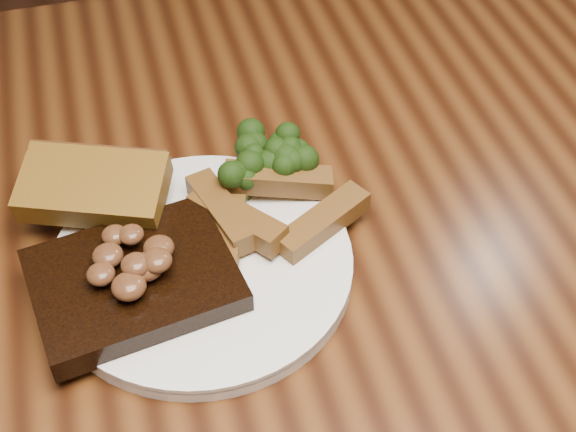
% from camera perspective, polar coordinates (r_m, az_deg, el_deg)
% --- Properties ---
extents(dining_table, '(1.60, 0.90, 0.75)m').
position_cam_1_polar(dining_table, '(0.77, 0.34, -6.76)').
color(dining_table, '#502910').
rests_on(dining_table, ground).
extents(chair_far, '(0.60, 0.60, 0.96)m').
position_cam_1_polar(chair_far, '(1.35, -2.15, 12.99)').
color(chair_far, black).
rests_on(chair_far, ground).
extents(plate, '(0.28, 0.28, 0.01)m').
position_cam_1_polar(plate, '(0.68, -6.13, -3.53)').
color(plate, white).
rests_on(plate, dining_table).
extents(steak, '(0.17, 0.14, 0.02)m').
position_cam_1_polar(steak, '(0.65, -10.89, -4.60)').
color(steak, black).
rests_on(steak, plate).
extents(steak_bone, '(0.14, 0.03, 0.02)m').
position_cam_1_polar(steak_bone, '(0.62, -10.18, -8.56)').
color(steak_bone, beige).
rests_on(steak_bone, plate).
extents(mushroom_pile, '(0.08, 0.08, 0.03)m').
position_cam_1_polar(mushroom_pile, '(0.64, -10.26, -2.75)').
color(mushroom_pile, brown).
rests_on(mushroom_pile, steak).
extents(garlic_bread, '(0.14, 0.11, 0.03)m').
position_cam_1_polar(garlic_bread, '(0.72, -13.38, 0.83)').
color(garlic_bread, brown).
rests_on(garlic_bread, plate).
extents(potato_wedges, '(0.12, 0.12, 0.02)m').
position_cam_1_polar(potato_wedges, '(0.68, -2.10, -0.93)').
color(potato_wedges, brown).
rests_on(potato_wedges, plate).
extents(broccoli_cluster, '(0.07, 0.07, 0.04)m').
position_cam_1_polar(broccoli_cluster, '(0.72, -1.97, 3.40)').
color(broccoli_cluster, black).
rests_on(broccoli_cluster, plate).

